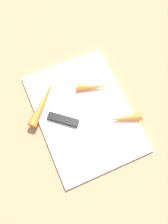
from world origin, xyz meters
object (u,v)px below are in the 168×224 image
Objects in this scene: cutting_board at (84,113)px; knife at (68,122)px; carrot_shortest at (93,87)px; carrot_longest at (43,102)px; carrot_medium at (124,118)px.

knife is (0.01, -0.05, 0.01)m from cutting_board.
knife reaches higher than cutting_board.
knife is 0.13m from carrot_shortest.
cutting_board is at bearing -112.83° from carrot_shortest.
carrot_medium is (0.14, 0.19, -0.00)m from carrot_longest.
cutting_board is 3.62× the size of carrot_shortest.
carrot_longest is (-0.01, -0.15, 0.00)m from carrot_shortest.
cutting_board is at bearing 52.67° from knife.
carrot_medium is at bearing 19.92° from knife.
knife is 1.05× the size of carrot_longest.
carrot_medium is at bearing -82.41° from carrot_longest.
carrot_shortest is at bearing -51.51° from carrot_longest.
carrot_medium is (0.12, 0.04, -0.00)m from carrot_shortest.
carrot_shortest is at bearing 72.80° from knife.
carrot_shortest is 0.15m from carrot_longest.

